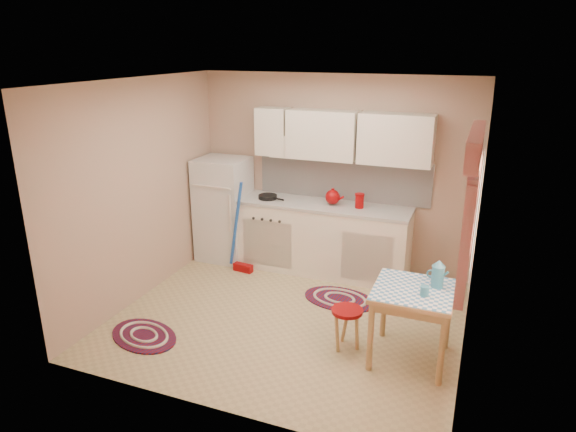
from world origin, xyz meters
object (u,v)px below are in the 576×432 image
at_px(fridge, 224,209).
at_px(stool, 346,328).
at_px(table, 411,324).
at_px(base_cabinets, 321,239).

xyz_separation_m(fridge, stool, (2.17, -1.59, -0.49)).
relative_size(fridge, stool, 3.33).
distance_m(table, stool, 0.62).
bearing_deg(base_cabinets, fridge, -177.92).
relative_size(fridge, base_cabinets, 0.62).
xyz_separation_m(table, stool, (-0.60, -0.04, -0.15)).
relative_size(table, stool, 1.71).
relative_size(base_cabinets, table, 3.12).
bearing_deg(base_cabinets, stool, -64.14).
bearing_deg(stool, table, 3.85).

